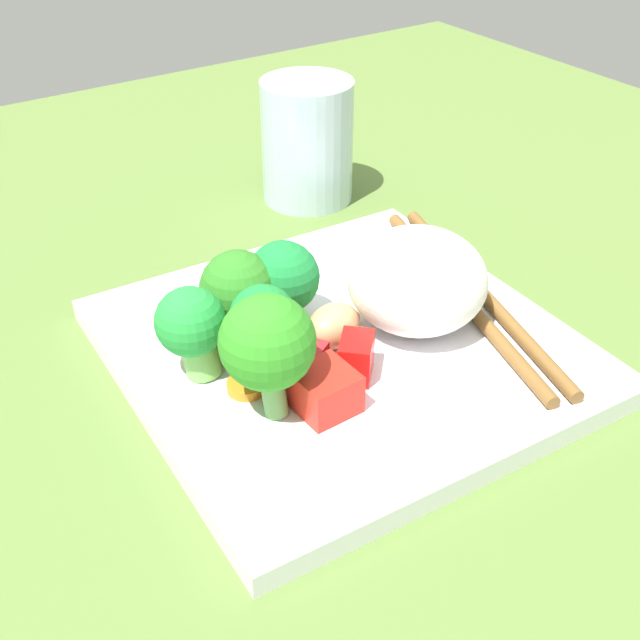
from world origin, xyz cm
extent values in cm
cube|color=#587635|center=(0.00, 0.00, -1.00)|extent=(110.00, 110.00, 2.00)
cube|color=white|center=(0.00, 0.00, 0.69)|extent=(26.07, 26.07, 1.38)
ellipsoid|color=white|center=(-0.89, -4.66, 4.37)|extent=(8.49, 8.53, 5.99)
cylinder|color=#659C48|center=(0.37, 5.32, 2.62)|extent=(1.62, 1.86, 2.67)
sphere|color=#1F8636|center=(0.39, 5.33, 4.95)|extent=(3.73, 3.73, 3.73)
cylinder|color=#639A3D|center=(4.07, 4.56, 2.37)|extent=(2.75, 2.78, 2.18)
sphere|color=#2E7A23|center=(3.80, 4.73, 4.62)|extent=(4.53, 4.53, 4.53)
cylinder|color=#74BA55|center=(1.88, 8.33, 2.50)|extent=(2.89, 2.70, 2.55)
sphere|color=green|center=(2.14, 8.61, 4.78)|extent=(3.88, 3.88, 3.88)
cylinder|color=#69A855|center=(-3.19, 6.70, 2.80)|extent=(1.81, 1.32, 3.03)
sphere|color=#319023|center=(-3.00, 6.82, 5.79)|extent=(4.96, 4.96, 4.96)
cylinder|color=#7EBA50|center=(3.32, 1.77, 2.43)|extent=(1.18, 1.32, 2.18)
sphere|color=#1C8239|center=(3.38, 1.98, 4.67)|extent=(4.35, 4.35, 4.35)
cylinder|color=orange|center=(-0.84, 7.03, 1.66)|extent=(2.54, 2.54, 0.56)
cylinder|color=#F79C37|center=(0.28, 2.76, 1.71)|extent=(3.03, 3.03, 0.67)
cylinder|color=orange|center=(5.87, 1.83, 1.65)|extent=(3.38, 3.38, 0.55)
cylinder|color=orange|center=(1.22, -0.84, 1.71)|extent=(2.09, 2.09, 0.68)
cube|color=red|center=(-4.40, 4.34, 2.52)|extent=(3.17, 3.11, 2.28)
cube|color=red|center=(-3.06, 1.32, 2.57)|extent=(3.01, 2.98, 2.38)
cube|color=red|center=(-1.52, 4.28, 2.35)|extent=(3.87, 4.00, 1.94)
ellipsoid|color=#B88246|center=(6.37, 4.99, 2.27)|extent=(2.53, 2.97, 1.78)
ellipsoid|color=tan|center=(4.11, 7.51, 2.61)|extent=(4.40, 4.28, 2.47)
ellipsoid|color=tan|center=(2.20, 6.31, 2.47)|extent=(3.26, 3.74, 2.20)
ellipsoid|color=tan|center=(-0.24, 0.74, 2.66)|extent=(3.46, 4.16, 2.57)
cylinder|color=brown|center=(-1.18, -9.90, 1.80)|extent=(21.26, 6.80, 0.85)
cylinder|color=brown|center=(-0.79, -8.51, 1.80)|extent=(21.26, 6.80, 0.85)
cylinder|color=silver|center=(19.47, -10.28, 4.82)|extent=(7.24, 7.24, 9.64)
camera|label=1|loc=(-31.66, 22.99, 29.70)|focal=45.95mm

